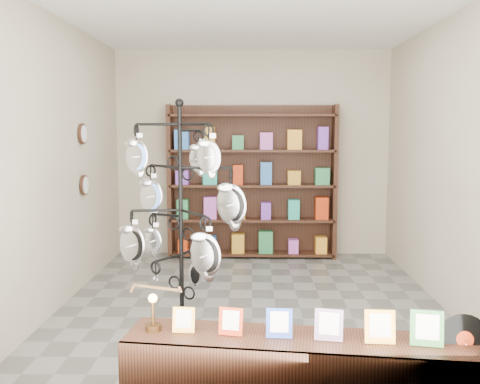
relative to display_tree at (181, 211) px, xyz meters
name	(u,v)px	position (x,y,z in m)	size (l,w,h in m)	color
ground	(252,308)	(0.57, 1.21, -1.20)	(5.00, 5.00, 0.00)	slate
room_envelope	(252,129)	(0.57, 1.21, 0.65)	(5.00, 5.00, 5.00)	#BBAE97
display_tree	(181,211)	(0.00, 0.00, 0.00)	(1.16, 1.16, 2.08)	black
front_shelf	(303,380)	(0.89, -0.98, -0.93)	(2.28, 0.73, 0.79)	black
back_shelving	(252,187)	(0.57, 3.51, -0.18)	(2.42, 0.36, 2.20)	black
wall_clocks	(84,160)	(-1.40, 2.01, 0.30)	(0.03, 0.24, 0.84)	black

